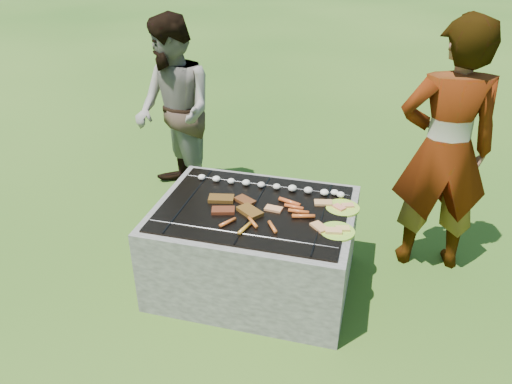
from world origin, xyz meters
TOP-DOWN VIEW (x-y plane):
  - lawn at (0.00, 0.00)m, footprint 60.00×60.00m
  - fire_pit at (0.00, 0.00)m, footprint 1.30×1.00m
  - mushrooms at (0.08, 0.29)m, footprint 1.05×0.08m
  - pork_slabs at (-0.12, -0.03)m, footprint 0.42×0.29m
  - sausages at (0.17, -0.08)m, footprint 0.56×0.49m
  - bread_on_grate at (0.35, 0.01)m, footprint 0.44×0.41m
  - plate_far at (0.56, 0.15)m, footprint 0.28×0.28m
  - plate_near at (0.56, -0.14)m, footprint 0.26×0.26m
  - cook at (1.17, 0.58)m, footprint 0.71×0.53m
  - bystander at (-0.99, 1.05)m, footprint 0.99×0.99m

SIDE VIEW (x-z plane):
  - lawn at x=0.00m, z-range 0.00..0.00m
  - fire_pit at x=0.00m, z-range -0.03..0.59m
  - plate_far at x=0.56m, z-range 0.60..0.62m
  - plate_near at x=0.56m, z-range 0.59..0.63m
  - bread_on_grate at x=0.35m, z-range 0.61..0.63m
  - pork_slabs at x=-0.12m, z-range 0.61..0.64m
  - sausages at x=0.17m, z-range 0.61..0.64m
  - mushrooms at x=0.08m, z-range 0.61..0.65m
  - bystander at x=-0.99m, z-range 0.00..1.62m
  - cook at x=1.17m, z-range 0.00..1.80m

